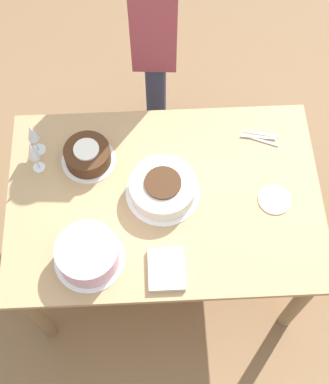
{
  "coord_description": "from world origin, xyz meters",
  "views": [
    {
      "loc": [
        0.05,
        1.08,
        2.97
      ],
      "look_at": [
        0.0,
        0.0,
        0.83
      ],
      "focal_mm": 50.0,
      "sensor_mm": 36.0,
      "label": 1
    }
  ],
  "objects": [
    {
      "name": "ground_plane",
      "position": [
        0.0,
        0.0,
        0.0
      ],
      "size": [
        12.0,
        12.0,
        0.0
      ],
      "primitive_type": "plane",
      "color": "#8E6B47"
    },
    {
      "name": "cake_front_chocolate",
      "position": [
        0.35,
        -0.21,
        0.83
      ],
      "size": [
        0.26,
        0.26,
        0.1
      ],
      "color": "white",
      "rests_on": "dining_table"
    },
    {
      "name": "wine_glass_near",
      "position": [
        0.59,
        -0.28,
        0.92
      ],
      "size": [
        0.07,
        0.07,
        0.2
      ],
      "color": "silver",
      "rests_on": "dining_table"
    },
    {
      "name": "cake_back_decorated",
      "position": [
        0.34,
        0.29,
        0.84
      ],
      "size": [
        0.31,
        0.31,
        0.12
      ],
      "color": "white",
      "rests_on": "dining_table"
    },
    {
      "name": "napkin_stack",
      "position": [
        0.01,
        0.35,
        0.79
      ],
      "size": [
        0.16,
        0.19,
        0.03
      ],
      "color": "silver",
      "rests_on": "dining_table"
    },
    {
      "name": "wine_glass_far",
      "position": [
        0.58,
        -0.18,
        0.92
      ],
      "size": [
        0.06,
        0.06,
        0.21
      ],
      "color": "silver",
      "rests_on": "dining_table"
    },
    {
      "name": "dessert_plate_left",
      "position": [
        -0.5,
        0.04,
        0.78
      ],
      "size": [
        0.15,
        0.15,
        0.01
      ],
      "color": "beige",
      "rests_on": "dining_table"
    },
    {
      "name": "dining_table",
      "position": [
        0.0,
        0.0,
        0.66
      ],
      "size": [
        1.44,
        0.97,
        0.78
      ],
      "color": "tan",
      "rests_on": "ground_plane"
    },
    {
      "name": "cake_center_white",
      "position": [
        0.01,
        -0.02,
        0.83
      ],
      "size": [
        0.34,
        0.34,
        0.1
      ],
      "color": "white",
      "rests_on": "dining_table"
    },
    {
      "name": "fork_pile",
      "position": [
        -0.48,
        -0.3,
        0.78
      ],
      "size": [
        0.19,
        0.1,
        0.01
      ],
      "color": "silver",
      "rests_on": "dining_table"
    },
    {
      "name": "person_cutting",
      "position": [
        0.01,
        -0.87,
        1.05
      ],
      "size": [
        0.25,
        0.41,
        1.74
      ],
      "rotation": [
        0.0,
        0.0,
        1.5
      ],
      "color": "#2D334C",
      "rests_on": "ground_plane"
    }
  ]
}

